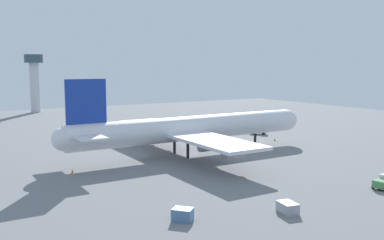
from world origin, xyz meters
The scene contains 10 objects.
ground_plane centered at (0.00, 0.00, 0.00)m, with size 270.31×270.31×0.00m, color slate.
cargo_airplane centered at (-0.44, 0.00, 6.39)m, with size 67.58×53.57×18.83m.
pushback_tractor centered at (13.40, -43.18, 1.14)m, with size 4.43×3.20×2.28m.
maintenance_van centered at (34.47, 15.55, 1.14)m, with size 4.69×5.28×2.17m.
catering_truck centered at (-15.11, 27.60, 1.03)m, with size 4.12×3.94×2.04m.
cargo_container_fore centered at (-10.12, -43.71, 0.80)m, with size 2.75×3.48×1.60m.
cargo_container_aft centered at (-24.94, -38.44, 0.89)m, with size 3.37×3.44×1.78m.
safety_cone_nose centered at (30.41, 3.74, 0.42)m, with size 0.59×0.59×0.84m, color orange.
safety_cone_tail centered at (-30.41, -3.25, 0.37)m, with size 0.52×0.52×0.75m, color orange.
control_tower centered at (-12.30, 121.18, 16.57)m, with size 8.36×8.36×26.91m.
Camera 1 is at (-53.86, -88.50, 21.47)m, focal length 40.17 mm.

